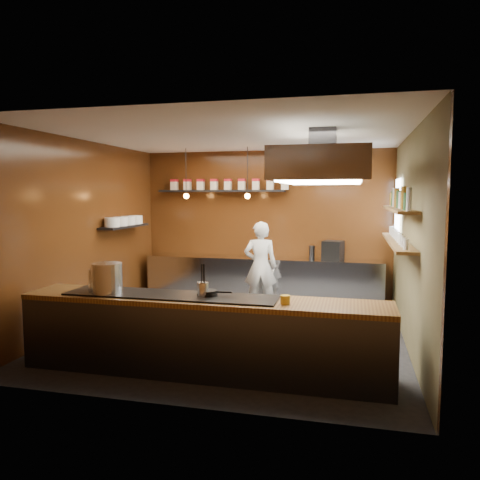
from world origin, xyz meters
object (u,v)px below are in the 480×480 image
(stockpot_small, at_px, (101,280))
(espresso_machine, at_px, (333,250))
(extractor_hood, at_px, (323,166))
(chef, at_px, (260,266))
(stockpot_large, at_px, (107,278))

(stockpot_small, distance_m, espresso_machine, 4.68)
(extractor_hood, height_order, chef, extractor_hood)
(stockpot_large, height_order, espresso_machine, stockpot_large)
(chef, bearing_deg, stockpot_small, 57.76)
(stockpot_large, relative_size, stockpot_small, 1.27)
(espresso_machine, height_order, chef, chef)
(extractor_hood, height_order, stockpot_small, extractor_hood)
(stockpot_small, relative_size, espresso_machine, 0.83)
(stockpot_large, height_order, stockpot_small, stockpot_large)
(extractor_hood, height_order, stockpot_large, extractor_hood)
(stockpot_small, distance_m, chef, 3.47)
(stockpot_large, relative_size, chef, 0.23)
(stockpot_large, relative_size, espresso_machine, 1.06)
(extractor_hood, xyz_separation_m, espresso_machine, (0.05, 2.62, -1.43))
(stockpot_small, xyz_separation_m, chef, (1.39, 3.17, -0.25))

